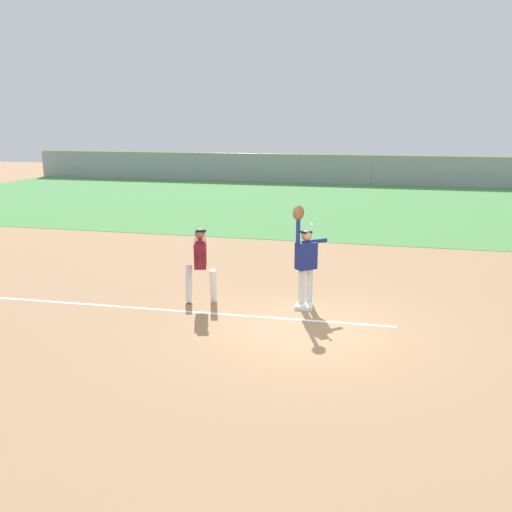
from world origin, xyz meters
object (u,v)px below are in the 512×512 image
at_px(parked_car_red, 267,168).
at_px(runner, 200,260).
at_px(first_base, 304,306).
at_px(parked_car_black, 466,173).
at_px(fielder, 305,257).
at_px(parked_car_silver, 389,171).
at_px(baseball, 312,225).
at_px(parked_car_white, 328,170).

bearing_deg(parked_car_red, runner, -79.18).
height_order(first_base, parked_car_black, parked_car_black).
bearing_deg(first_base, fielder, 98.69).
bearing_deg(parked_car_silver, baseball, -98.00).
relative_size(first_base, parked_car_black, 0.09).
bearing_deg(runner, first_base, -11.74).
bearing_deg(parked_car_silver, runner, -102.86).
xyz_separation_m(fielder, baseball, (0.11, 0.08, 0.71)).
height_order(runner, parked_car_silver, runner).
bearing_deg(parked_car_white, parked_car_silver, -1.50).
height_order(baseball, parked_car_silver, baseball).
height_order(fielder, parked_car_silver, fielder).
distance_m(runner, parked_car_white, 28.04).
height_order(baseball, parked_car_white, baseball).
bearing_deg(fielder, parked_car_black, -54.81).
height_order(first_base, parked_car_red, parked_car_red).
relative_size(parked_car_silver, parked_car_black, 1.04).
bearing_deg(parked_car_white, runner, -92.52).
bearing_deg(parked_car_silver, fielder, -98.22).
relative_size(first_base, fielder, 0.17).
distance_m(fielder, runner, 2.35).
relative_size(first_base, baseball, 5.14).
distance_m(fielder, parked_car_silver, 27.85).
xyz_separation_m(baseball, parked_car_black, (6.18, 27.82, -1.16)).
xyz_separation_m(first_base, parked_car_red, (-7.29, 28.35, 0.63)).
relative_size(fielder, parked_car_white, 0.51).
relative_size(baseball, parked_car_red, 0.02).
xyz_separation_m(fielder, parked_car_black, (6.29, 27.90, -0.45)).
relative_size(parked_car_white, parked_car_black, 1.02).
bearing_deg(runner, fielder, -7.56).
bearing_deg(baseball, parked_car_black, 77.48).
bearing_deg(runner, parked_car_white, 74.70).
distance_m(baseball, parked_car_white, 27.77).
relative_size(baseball, parked_car_white, 0.02).
relative_size(fielder, parked_car_silver, 0.50).
xyz_separation_m(parked_car_white, parked_car_silver, (4.11, 0.15, 0.00)).
bearing_deg(parked_car_red, parked_car_white, -5.59).
xyz_separation_m(baseball, parked_car_silver, (1.19, 27.73, -1.16)).
xyz_separation_m(runner, baseball, (2.43, 0.44, 0.84)).
bearing_deg(runner, baseball, -6.00).
distance_m(first_base, baseball, 1.81).
bearing_deg(parked_car_black, first_base, -102.42).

